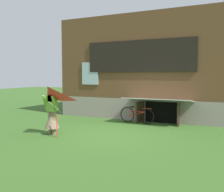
% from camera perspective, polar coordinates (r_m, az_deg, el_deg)
% --- Properties ---
extents(ground_plane, '(60.00, 60.00, 0.00)m').
position_cam_1_polar(ground_plane, '(9.37, -0.43, -8.31)').
color(ground_plane, '#386023').
extents(log_house, '(8.55, 6.16, 4.94)m').
position_cam_1_polar(log_house, '(14.31, 9.39, 5.98)').
color(log_house, gray).
rests_on(log_house, ground_plane).
extents(person, '(0.61, 0.52, 1.62)m').
position_cam_1_polar(person, '(9.43, -13.05, -4.13)').
color(person, '#7F6B51').
rests_on(person, ground_plane).
extents(kite, '(1.04, 1.12, 1.58)m').
position_cam_1_polar(kite, '(8.71, -13.97, -0.82)').
color(kite, red).
rests_on(kite, ground_plane).
extents(bicycle_red, '(1.61, 0.17, 0.73)m').
position_cam_1_polar(bicycle_red, '(11.42, 5.44, -4.19)').
color(bicycle_red, black).
rests_on(bicycle_red, ground_plane).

